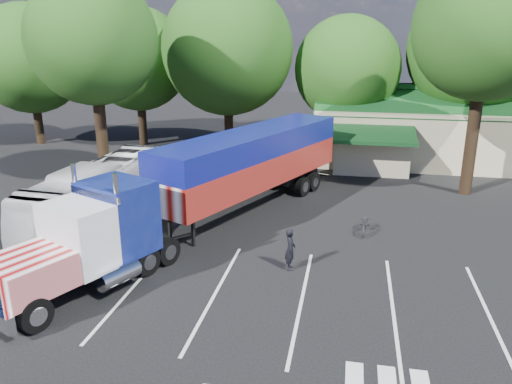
% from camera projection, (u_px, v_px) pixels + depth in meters
% --- Properties ---
extents(ground, '(120.00, 120.00, 0.00)m').
position_uv_depth(ground, '(249.00, 232.00, 24.14)').
color(ground, black).
rests_on(ground, ground).
extents(event_hall, '(24.20, 14.12, 5.55)m').
position_uv_depth(event_hall, '(475.00, 130.00, 37.61)').
color(event_hall, '#BDB48C').
rests_on(event_hall, ground).
extents(tree_row_a, '(9.00, 9.00, 11.68)m').
position_uv_depth(tree_row_a, '(30.00, 59.00, 41.39)').
color(tree_row_a, black).
rests_on(tree_row_a, ground).
extents(tree_row_b, '(8.40, 8.40, 11.35)m').
position_uv_depth(tree_row_b, '(138.00, 59.00, 40.98)').
color(tree_row_b, black).
rests_on(tree_row_b, ground).
extents(tree_row_c, '(10.00, 10.00, 13.05)m').
position_uv_depth(tree_row_c, '(228.00, 49.00, 37.75)').
color(tree_row_c, black).
rests_on(tree_row_c, ground).
extents(tree_row_d, '(8.00, 8.00, 10.60)m').
position_uv_depth(tree_row_d, '(347.00, 69.00, 37.77)').
color(tree_row_d, black).
rests_on(tree_row_d, ground).
extents(tree_row_e, '(9.60, 9.60, 12.90)m').
position_uv_depth(tree_row_e, '(474.00, 49.00, 36.14)').
color(tree_row_e, black).
rests_on(tree_row_e, ground).
extents(tree_near_left, '(7.60, 7.60, 12.65)m').
position_uv_depth(tree_near_left, '(93.00, 40.00, 28.98)').
color(tree_near_left, black).
rests_on(tree_near_left, ground).
extents(tree_near_right, '(8.00, 8.00, 13.50)m').
position_uv_depth(tree_near_right, '(487.00, 28.00, 27.11)').
color(tree_near_right, black).
rests_on(tree_near_right, ground).
extents(semi_truck, '(11.13, 20.68, 4.50)m').
position_uv_depth(semi_truck, '(219.00, 176.00, 24.42)').
color(semi_truck, black).
rests_on(semi_truck, ground).
extents(woman, '(0.49, 0.68, 1.75)m').
position_uv_depth(woman, '(290.00, 249.00, 20.15)').
color(woman, black).
rests_on(woman, ground).
extents(bicycle, '(0.75, 1.83, 0.94)m').
position_uv_depth(bicycle, '(365.00, 224.00, 23.93)').
color(bicycle, black).
rests_on(bicycle, ground).
extents(tour_bus, '(3.28, 11.17, 3.07)m').
position_uv_depth(tour_bus, '(101.00, 193.00, 25.02)').
color(tour_bus, silver).
rests_on(tour_bus, ground).
extents(silver_sedan, '(3.94, 2.01, 1.24)m').
position_uv_depth(silver_sedan, '(356.00, 157.00, 36.13)').
color(silver_sedan, '#ACAEB4').
rests_on(silver_sedan, ground).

